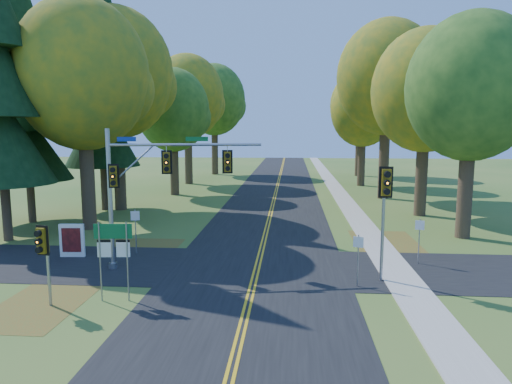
# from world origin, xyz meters

# --- Properties ---
(ground) EXTENTS (160.00, 160.00, 0.00)m
(ground) POSITION_xyz_m (0.00, 0.00, 0.00)
(ground) COLOR #335D21
(ground) RESTS_ON ground
(road_main) EXTENTS (8.00, 160.00, 0.02)m
(road_main) POSITION_xyz_m (0.00, 0.00, 0.01)
(road_main) COLOR black
(road_main) RESTS_ON ground
(road_cross) EXTENTS (60.00, 6.00, 0.02)m
(road_cross) POSITION_xyz_m (0.00, 2.00, 0.01)
(road_cross) COLOR black
(road_cross) RESTS_ON ground
(centerline_left) EXTENTS (0.10, 160.00, 0.01)m
(centerline_left) POSITION_xyz_m (-0.10, 0.00, 0.03)
(centerline_left) COLOR gold
(centerline_left) RESTS_ON road_main
(centerline_right) EXTENTS (0.10, 160.00, 0.01)m
(centerline_right) POSITION_xyz_m (0.10, 0.00, 0.03)
(centerline_right) COLOR gold
(centerline_right) RESTS_ON road_main
(sidewalk_east) EXTENTS (1.60, 160.00, 0.06)m
(sidewalk_east) POSITION_xyz_m (6.20, 0.00, 0.03)
(sidewalk_east) COLOR #9E998E
(sidewalk_east) RESTS_ON ground
(leaf_patch_w_near) EXTENTS (4.00, 6.00, 0.00)m
(leaf_patch_w_near) POSITION_xyz_m (-6.50, 4.00, 0.01)
(leaf_patch_w_near) COLOR brown
(leaf_patch_w_near) RESTS_ON ground
(leaf_patch_e) EXTENTS (3.50, 8.00, 0.00)m
(leaf_patch_e) POSITION_xyz_m (6.80, 6.00, 0.01)
(leaf_patch_e) COLOR brown
(leaf_patch_e) RESTS_ON ground
(leaf_patch_w_far) EXTENTS (3.00, 5.00, 0.00)m
(leaf_patch_w_far) POSITION_xyz_m (-7.50, -3.00, 0.01)
(leaf_patch_w_far) COLOR brown
(leaf_patch_w_far) RESTS_ON ground
(tree_w_a) EXTENTS (8.00, 8.00, 14.15)m
(tree_w_a) POSITION_xyz_m (-11.13, 9.38, 9.49)
(tree_w_a) COLOR #38281C
(tree_w_a) RESTS_ON ground
(tree_e_a) EXTENTS (7.20, 7.20, 12.73)m
(tree_e_a) POSITION_xyz_m (11.57, 8.77, 8.53)
(tree_e_a) COLOR #38281C
(tree_e_a) RESTS_ON ground
(tree_w_b) EXTENTS (8.60, 8.60, 15.38)m
(tree_w_b) POSITION_xyz_m (-11.72, 16.29, 10.37)
(tree_w_b) COLOR #38281C
(tree_w_b) RESTS_ON ground
(tree_e_b) EXTENTS (7.60, 7.60, 13.33)m
(tree_e_b) POSITION_xyz_m (10.97, 15.58, 8.90)
(tree_e_b) COLOR #38281C
(tree_e_b) RESTS_ON ground
(tree_w_c) EXTENTS (6.80, 6.80, 11.91)m
(tree_w_c) POSITION_xyz_m (-9.54, 24.47, 7.94)
(tree_w_c) COLOR #38281C
(tree_w_c) RESTS_ON ground
(tree_e_c) EXTENTS (8.80, 8.80, 15.79)m
(tree_e_c) POSITION_xyz_m (9.88, 23.69, 10.66)
(tree_e_c) COLOR #38281C
(tree_e_c) RESTS_ON ground
(tree_w_d) EXTENTS (8.20, 8.20, 14.56)m
(tree_w_d) POSITION_xyz_m (-10.13, 33.18, 9.78)
(tree_w_d) COLOR #38281C
(tree_w_d) RESTS_ON ground
(tree_e_d) EXTENTS (7.00, 7.00, 12.32)m
(tree_e_d) POSITION_xyz_m (9.26, 32.87, 8.24)
(tree_e_d) COLOR #38281C
(tree_e_d) RESTS_ON ground
(tree_w_e) EXTENTS (8.40, 8.40, 14.97)m
(tree_w_e) POSITION_xyz_m (-8.92, 44.09, 10.07)
(tree_w_e) COLOR #38281C
(tree_w_e) RESTS_ON ground
(tree_e_e) EXTENTS (7.80, 7.80, 13.74)m
(tree_e_e) POSITION_xyz_m (10.47, 43.58, 9.19)
(tree_e_e) COLOR #38281C
(tree_e_e) RESTS_ON ground
(pine_b) EXTENTS (5.60, 5.60, 17.31)m
(pine_b) POSITION_xyz_m (-16.00, 11.00, 8.16)
(pine_b) COLOR #38281C
(pine_b) RESTS_ON ground
(pine_c) EXTENTS (5.60, 5.60, 20.56)m
(pine_c) POSITION_xyz_m (-13.00, 16.00, 9.69)
(pine_c) COLOR #38281C
(pine_c) RESTS_ON ground
(traffic_mast) EXTENTS (6.86, 1.69, 6.31)m
(traffic_mast) POSITION_xyz_m (-4.83, 1.63, 4.06)
(traffic_mast) COLOR #999AA1
(traffic_mast) RESTS_ON ground
(east_signal_pole) EXTENTS (0.56, 0.64, 4.81)m
(east_signal_pole) POSITION_xyz_m (5.29, 0.36, 3.65)
(east_signal_pole) COLOR gray
(east_signal_pole) RESTS_ON ground
(ped_signal_pole) EXTENTS (0.47, 0.55, 2.99)m
(ped_signal_pole) POSITION_xyz_m (-7.11, -3.26, 2.22)
(ped_signal_pole) COLOR #999BA1
(ped_signal_pole) RESTS_ON ground
(route_sign_cluster) EXTENTS (1.38, 0.19, 2.97)m
(route_sign_cluster) POSITION_xyz_m (-4.92, -2.44, 2.09)
(route_sign_cluster) COLOR gray
(route_sign_cluster) RESTS_ON ground
(info_kiosk) EXTENTS (1.21, 0.26, 1.66)m
(info_kiosk) POSITION_xyz_m (-9.23, 2.99, 0.83)
(info_kiosk) COLOR white
(info_kiosk) RESTS_ON ground
(reg_sign_e_north) EXTENTS (0.40, 0.13, 2.15)m
(reg_sign_e_north) POSITION_xyz_m (7.50, 3.16, 1.47)
(reg_sign_e_north) COLOR gray
(reg_sign_e_north) RESTS_ON ground
(reg_sign_e_south) EXTENTS (0.39, 0.19, 2.14)m
(reg_sign_e_south) POSITION_xyz_m (4.20, -0.23, 1.46)
(reg_sign_e_south) COLOR gray
(reg_sign_e_south) RESTS_ON ground
(reg_sign_w) EXTENTS (0.43, 0.13, 2.28)m
(reg_sign_w) POSITION_xyz_m (-6.28, 3.79, 1.56)
(reg_sign_w) COLOR gray
(reg_sign_w) RESTS_ON ground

